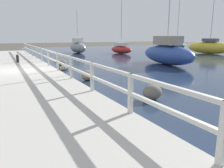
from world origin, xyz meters
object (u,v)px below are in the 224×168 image
at_px(sailboat_red, 121,49).
at_px(sailboat_green, 177,45).
at_px(sailboat_yellow, 210,47).
at_px(mooring_bollard, 18,58).
at_px(sailboat_gray, 78,47).
at_px(sailboat_blue, 167,53).

bearing_deg(sailboat_red, sailboat_green, 5.11).
relative_size(sailboat_red, sailboat_yellow, 1.14).
bearing_deg(sailboat_yellow, mooring_bollard, 169.22).
relative_size(mooring_bollard, sailboat_green, 0.07).
distance_m(mooring_bollard, sailboat_yellow, 21.96).
distance_m(sailboat_red, sailboat_green, 12.44).
relative_size(sailboat_gray, sailboat_green, 0.64).
relative_size(sailboat_red, sailboat_green, 0.92).
relative_size(mooring_bollard, sailboat_blue, 0.07).
distance_m(sailboat_blue, sailboat_red, 10.90).
xyz_separation_m(sailboat_blue, sailboat_green, (14.04, 13.89, -0.10)).
height_order(sailboat_gray, sailboat_green, sailboat_green).
bearing_deg(sailboat_red, sailboat_yellow, -37.20).
relative_size(sailboat_blue, sailboat_gray, 1.47).
bearing_deg(sailboat_gray, sailboat_blue, -80.01).
relative_size(mooring_bollard, sailboat_yellow, 0.09).
height_order(mooring_bollard, sailboat_red, sailboat_red).
relative_size(sailboat_blue, sailboat_yellow, 1.18).
distance_m(sailboat_red, sailboat_gray, 5.63).
relative_size(sailboat_red, sailboat_gray, 1.43).
bearing_deg(sailboat_gray, sailboat_red, -38.69).
distance_m(sailboat_gray, sailboat_green, 16.38).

